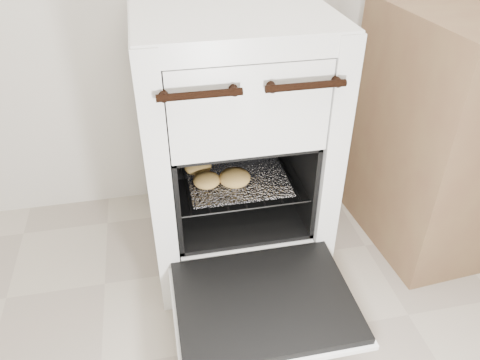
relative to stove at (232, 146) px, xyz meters
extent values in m
cube|color=silver|center=(0.00, 0.01, 0.01)|extent=(0.59, 0.62, 0.90)
cylinder|color=black|center=(-0.14, -0.32, 0.34)|extent=(0.21, 0.02, 0.02)
cylinder|color=black|center=(0.14, -0.32, 0.34)|extent=(0.21, 0.02, 0.02)
cube|color=black|center=(0.00, -0.49, -0.24)|extent=(0.51, 0.39, 0.02)
cube|color=silver|center=(0.00, -0.49, -0.25)|extent=(0.53, 0.41, 0.02)
cylinder|color=black|center=(-0.21, -0.06, -0.08)|extent=(0.01, 0.41, 0.01)
cylinder|color=black|center=(0.21, -0.06, -0.08)|extent=(0.01, 0.41, 0.01)
cylinder|color=black|center=(0.00, -0.26, -0.08)|extent=(0.42, 0.01, 0.01)
cylinder|color=black|center=(0.00, 0.13, -0.08)|extent=(0.42, 0.01, 0.01)
cylinder|color=black|center=(-0.18, -0.06, -0.08)|extent=(0.01, 0.39, 0.01)
cylinder|color=black|center=(-0.12, -0.06, -0.08)|extent=(0.01, 0.39, 0.01)
cylinder|color=black|center=(-0.06, -0.06, -0.08)|extent=(0.01, 0.39, 0.01)
cylinder|color=black|center=(0.00, -0.06, -0.08)|extent=(0.01, 0.39, 0.01)
cylinder|color=black|center=(0.06, -0.06, -0.08)|extent=(0.01, 0.39, 0.01)
cylinder|color=black|center=(0.12, -0.06, -0.08)|extent=(0.01, 0.39, 0.01)
cylinder|color=black|center=(0.18, -0.06, -0.08)|extent=(0.01, 0.39, 0.01)
cube|color=white|center=(0.00, -0.08, -0.07)|extent=(0.33, 0.29, 0.01)
ellipsoid|color=tan|center=(-0.13, -0.03, -0.05)|extent=(0.12, 0.12, 0.04)
ellipsoid|color=tan|center=(-0.11, -0.12, -0.05)|extent=(0.12, 0.12, 0.04)
ellipsoid|color=tan|center=(-0.02, -0.13, -0.04)|extent=(0.14, 0.14, 0.05)
camera|label=1|loc=(-0.25, -1.38, 0.82)|focal=35.00mm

